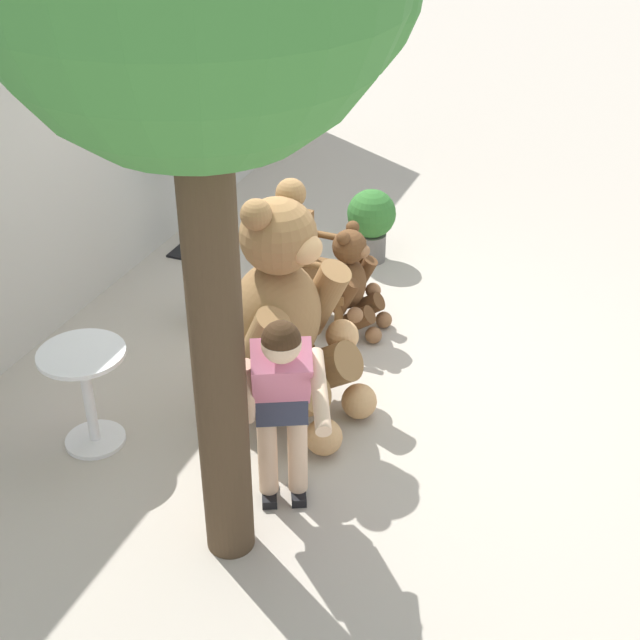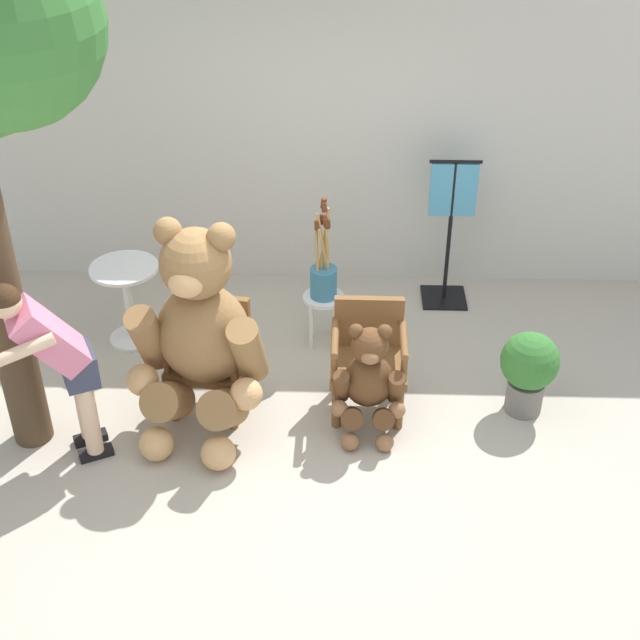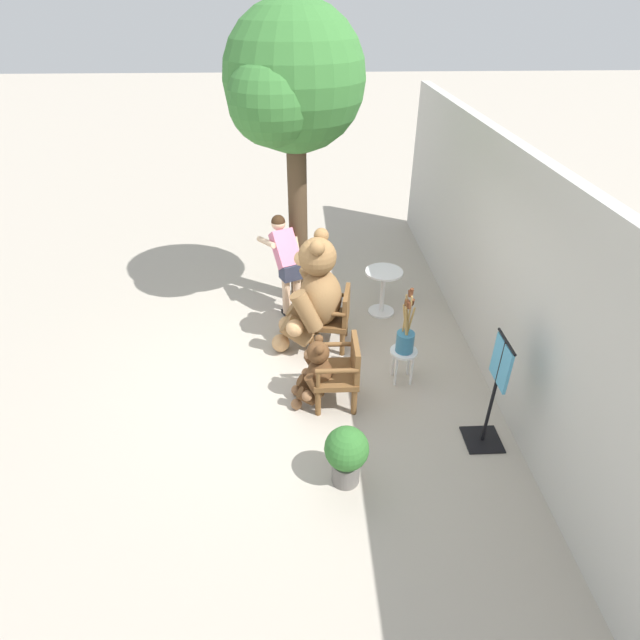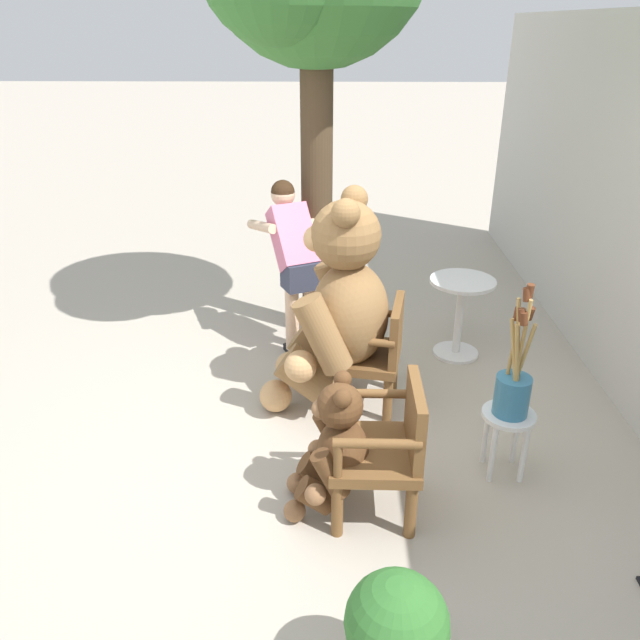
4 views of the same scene
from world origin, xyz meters
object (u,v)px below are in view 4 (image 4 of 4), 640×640
object	(u,v)px
teddy_bear_large	(338,306)
teddy_bear_small	(335,448)
brush_bucket	(513,386)
potted_plant	(396,634)
wooden_chair_right	(384,446)
round_side_table	(460,309)
wooden_chair_left	(373,350)
white_stool	(507,427)
person_visitor	(294,254)

from	to	relation	value
teddy_bear_large	teddy_bear_small	distance (m)	1.26
brush_bucket	potted_plant	size ratio (longest dim) A/B	1.30
wooden_chair_right	round_side_table	size ratio (longest dim) A/B	1.19
wooden_chair_right	wooden_chair_left	bearing A→B (deg)	-179.95
wooden_chair_right	brush_bucket	bearing A→B (deg)	113.68
teddy_bear_large	wooden_chair_left	bearing A→B (deg)	84.27
white_stool	wooden_chair_left	bearing A→B (deg)	-134.98
teddy_bear_large	potted_plant	xyz separation A→B (m)	(2.40, 0.23, -0.42)
teddy_bear_small	round_side_table	world-z (taller)	teddy_bear_small
person_visitor	potted_plant	world-z (taller)	person_visitor
white_stool	potted_plant	distance (m)	1.77
wooden_chair_left	wooden_chair_right	bearing A→B (deg)	0.05
white_stool	potted_plant	xyz separation A→B (m)	(1.55, -0.85, 0.04)
person_visitor	potted_plant	size ratio (longest dim) A/B	2.18
brush_bucket	round_side_table	size ratio (longest dim) A/B	1.23
wooden_chair_right	brush_bucket	xyz separation A→B (m)	(-0.36, 0.82, 0.20)
teddy_bear_small	potted_plant	bearing A→B (deg)	12.06
teddy_bear_large	person_visitor	world-z (taller)	teddy_bear_large
wooden_chair_right	teddy_bear_small	xyz separation A→B (m)	(-0.00, -0.29, -0.02)
potted_plant	person_visitor	bearing A→B (deg)	-169.57
person_visitor	round_side_table	size ratio (longest dim) A/B	2.06
teddy_bear_large	teddy_bear_small	size ratio (longest dim) A/B	1.85
teddy_bear_small	brush_bucket	xyz separation A→B (m)	(-0.36, 1.11, 0.22)
wooden_chair_left	potted_plant	size ratio (longest dim) A/B	1.26
teddy_bear_small	person_visitor	xyz separation A→B (m)	(-2.11, -0.35, 0.45)
brush_bucket	white_stool	bearing A→B (deg)	44.06
teddy_bear_large	person_visitor	xyz separation A→B (m)	(-0.91, -0.37, 0.08)
wooden_chair_left	potted_plant	distance (m)	2.37
teddy_bear_small	white_stool	world-z (taller)	teddy_bear_small
white_stool	round_side_table	bearing A→B (deg)	-179.46
white_stool	round_side_table	distance (m)	1.62
wooden_chair_right	potted_plant	distance (m)	1.20
wooden_chair_right	person_visitor	xyz separation A→B (m)	(-2.11, -0.64, 0.43)
wooden_chair_right	round_side_table	bearing A→B (deg)	157.95
teddy_bear_small	white_stool	bearing A→B (deg)	107.87
wooden_chair_right	potted_plant	bearing A→B (deg)	-1.67
person_visitor	potted_plant	xyz separation A→B (m)	(3.31, 0.61, -0.50)
wooden_chair_left	brush_bucket	bearing A→B (deg)	45.02
teddy_bear_large	white_stool	xyz separation A→B (m)	(0.84, 1.09, -0.46)
brush_bucket	round_side_table	bearing A→B (deg)	-179.47
person_visitor	brush_bucket	xyz separation A→B (m)	(1.75, 1.46, -0.23)
wooden_chair_right	white_stool	xyz separation A→B (m)	(-0.36, 0.82, -0.11)
white_stool	brush_bucket	xyz separation A→B (m)	(-0.00, -0.00, 0.31)
brush_bucket	wooden_chair_left	bearing A→B (deg)	-134.98
teddy_bear_large	round_side_table	distance (m)	1.37
person_visitor	wooden_chair_right	bearing A→B (deg)	16.95
wooden_chair_left	brush_bucket	xyz separation A→B (m)	(0.82, 0.82, 0.20)
teddy_bear_small	white_stool	distance (m)	1.17
teddy_bear_small	potted_plant	xyz separation A→B (m)	(1.20, 0.26, -0.04)
wooden_chair_left	teddy_bear_large	size ratio (longest dim) A/B	0.52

